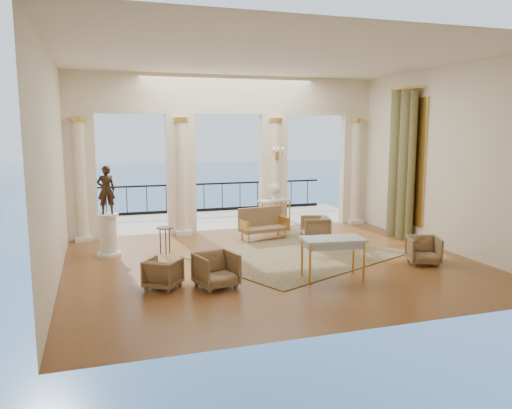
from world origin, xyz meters
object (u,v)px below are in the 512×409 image
object	(u,v)px
armchair_c	(315,227)
console_table	(274,205)
statue	(106,190)
side_table	(165,231)
game_table	(333,242)
armchair_a	(216,268)
pedestal	(108,236)
armchair_b	(424,249)
armchair_d	(163,272)
settee	(262,224)

from	to	relation	value
armchair_c	console_table	size ratio (longest dim) A/B	0.70
statue	side_table	bearing A→B (deg)	164.39
game_table	side_table	world-z (taller)	game_table
armchair_a	game_table	xyz separation A→B (m)	(2.36, -0.19, 0.38)
game_table	pedestal	distance (m)	5.38
armchair_b	game_table	xyz separation A→B (m)	(-2.43, -0.37, 0.41)
armchair_c	armchair_d	xyz separation A→B (m)	(-4.44, -2.80, -0.05)
armchair_a	statue	distance (m)	3.83
pedestal	statue	bearing A→B (deg)	180.00
armchair_d	settee	xyz separation A→B (m)	(3.14, 3.43, 0.11)
settee	armchair_d	bearing A→B (deg)	-141.68
game_table	pedestal	size ratio (longest dim) A/B	1.28
armchair_c	game_table	xyz separation A→B (m)	(-1.11, -3.26, 0.39)
settee	side_table	bearing A→B (deg)	-172.66
console_table	armchair_d	bearing A→B (deg)	-147.87
armchair_a	pedestal	world-z (taller)	pedestal
armchair_a	settee	bearing A→B (deg)	44.88
armchair_d	armchair_a	bearing A→B (deg)	-159.59
pedestal	console_table	xyz separation A→B (m)	(4.77, 1.58, 0.28)
armchair_d	console_table	size ratio (longest dim) A/B	0.60
statue	side_table	xyz separation A→B (m)	(1.31, -0.23, -1.02)
armchair_b	armchair_d	bearing A→B (deg)	-160.39
armchair_c	statue	xyz separation A→B (m)	(-5.36, 0.04, 1.22)
armchair_b	armchair_d	xyz separation A→B (m)	(-5.76, 0.09, -0.03)
armchair_a	side_table	world-z (taller)	armchair_a
armchair_a	statue	xyz separation A→B (m)	(-1.89, 3.11, 1.21)
armchair_c	armchair_d	bearing A→B (deg)	-44.21
armchair_c	pedestal	world-z (taller)	pedestal
armchair_a	game_table	distance (m)	2.40
armchair_c	console_table	bearing A→B (deg)	-146.37
armchair_b	armchair_a	bearing A→B (deg)	-157.39
pedestal	side_table	xyz separation A→B (m)	(1.31, -0.23, 0.07)
settee	statue	world-z (taller)	statue
armchair_b	game_table	size ratio (longest dim) A/B	0.53
armchair_c	armchair_d	distance (m)	5.25
pedestal	side_table	size ratio (longest dim) A/B	1.55
game_table	pedestal	xyz separation A→B (m)	(-4.25, 3.30, -0.26)
armchair_a	console_table	xyz separation A→B (m)	(2.88, 4.69, 0.40)
pedestal	console_table	bearing A→B (deg)	18.36
console_table	armchair_b	bearing A→B (deg)	-83.86
statue	console_table	world-z (taller)	statue
armchair_a	armchair_d	xyz separation A→B (m)	(-0.97, 0.27, -0.06)
armchair_d	pedestal	world-z (taller)	pedestal
console_table	statue	bearing A→B (deg)	-178.48
side_table	armchair_c	bearing A→B (deg)	2.65
settee	pedestal	distance (m)	4.11
armchair_a	armchair_b	xyz separation A→B (m)	(4.79, 0.18, -0.03)
settee	side_table	xyz separation A→B (m)	(-2.75, -0.82, 0.13)
settee	game_table	distance (m)	3.91
armchair_a	armchair_b	bearing A→B (deg)	-12.58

